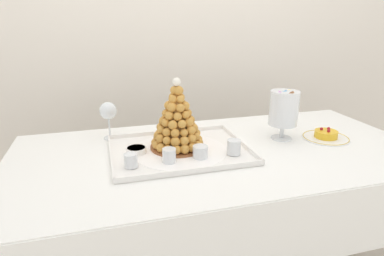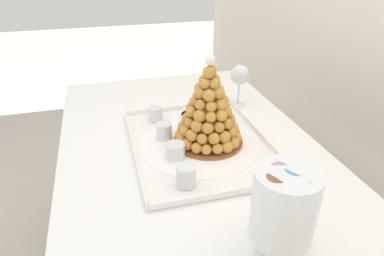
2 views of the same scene
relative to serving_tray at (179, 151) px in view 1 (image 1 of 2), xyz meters
name	(u,v)px [view 1 (image 1 of 2)]	position (x,y,z in m)	size (l,w,h in m)	color
backdrop_wall	(173,29)	(0.17, 0.85, 0.46)	(4.80, 0.10, 2.50)	silver
buffet_table	(220,170)	(0.17, -0.03, -0.10)	(1.72, 0.84, 0.79)	brown
serving_tray	(179,151)	(0.00, 0.00, 0.00)	(0.56, 0.44, 0.02)	white
croquembouche	(177,121)	(0.00, 0.03, 0.12)	(0.23, 0.23, 0.30)	brown
dessert_cup_left	(131,161)	(-0.21, -0.11, 0.03)	(0.05, 0.05, 0.05)	silver
dessert_cup_mid_left	(169,156)	(-0.06, -0.10, 0.03)	(0.05, 0.05, 0.05)	silver
dessert_cup_centre	(200,152)	(0.06, -0.09, 0.02)	(0.06, 0.06, 0.05)	silver
dessert_cup_mid_right	(234,147)	(0.20, -0.10, 0.03)	(0.05, 0.05, 0.06)	silver
creme_brulee_ramekin	(136,150)	(-0.17, 0.02, 0.02)	(0.08, 0.08, 0.02)	white
macaron_goblet	(284,109)	(0.49, 0.03, 0.14)	(0.13, 0.13, 0.24)	white
fruit_tart_plate	(325,136)	(0.68, -0.03, 0.01)	(0.21, 0.21, 0.05)	white
wine_glass	(108,112)	(-0.27, 0.24, 0.12)	(0.08, 0.08, 0.17)	silver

